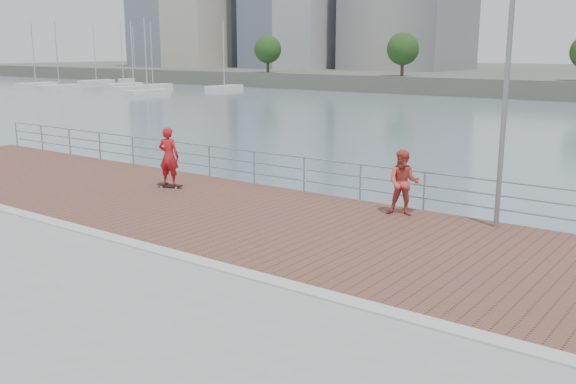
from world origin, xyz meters
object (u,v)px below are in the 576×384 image
Objects in this scene: guardrail at (391,182)px; bystander at (403,183)px; street_lamp at (503,42)px; skateboarder at (169,156)px.

bystander is (0.80, -0.85, 0.22)m from guardrail.
skateboarder is (-10.15, -1.22, -3.55)m from street_lamp.
guardrail is at bearing 113.16° from bystander.
street_lamp is at bearing -22.82° from bystander.
skateboarder is at bearing -162.35° from guardrail.
street_lamp is 10.82m from skateboarder.
street_lamp reaches higher than guardrail.
skateboarder is 7.80m from bystander.
bystander is at bearing 177.18° from street_lamp.
guardrail is 21.81× the size of bystander.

